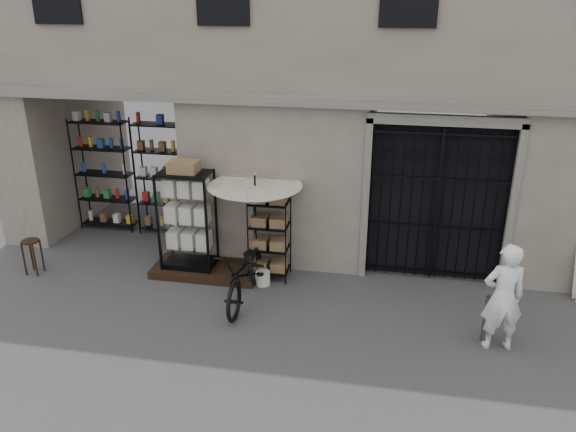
% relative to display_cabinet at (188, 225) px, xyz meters
% --- Properties ---
extents(ground, '(80.00, 80.00, 0.00)m').
position_rel_display_cabinet_xyz_m(ground, '(2.71, -1.53, -0.98)').
color(ground, black).
rests_on(ground, ground).
extents(main_building, '(14.00, 4.00, 9.00)m').
position_rel_display_cabinet_xyz_m(main_building, '(2.71, 2.47, 3.52)').
color(main_building, gray).
rests_on(main_building, ground).
extents(shop_recess, '(3.00, 1.70, 3.00)m').
position_rel_display_cabinet_xyz_m(shop_recess, '(-1.79, 1.27, 0.52)').
color(shop_recess, black).
rests_on(shop_recess, ground).
extents(shop_shelving, '(2.70, 0.50, 2.50)m').
position_rel_display_cabinet_xyz_m(shop_shelving, '(-1.84, 1.77, 0.27)').
color(shop_shelving, black).
rests_on(shop_shelving, ground).
extents(iron_gate, '(2.50, 0.21, 3.00)m').
position_rel_display_cabinet_xyz_m(iron_gate, '(4.46, 0.75, 0.52)').
color(iron_gate, black).
rests_on(iron_gate, ground).
extents(step_platform, '(2.00, 0.90, 0.15)m').
position_rel_display_cabinet_xyz_m(step_platform, '(0.31, 0.02, -0.90)').
color(step_platform, black).
rests_on(step_platform, ground).
extents(display_cabinet, '(1.05, 0.81, 2.00)m').
position_rel_display_cabinet_xyz_m(display_cabinet, '(0.00, 0.00, 0.00)').
color(display_cabinet, black).
rests_on(display_cabinet, step_platform).
extents(wire_rack, '(0.82, 0.71, 1.58)m').
position_rel_display_cabinet_xyz_m(wire_rack, '(1.52, 0.12, -0.20)').
color(wire_rack, black).
rests_on(wire_rack, ground).
extents(market_umbrella, '(1.66, 1.69, 2.40)m').
position_rel_display_cabinet_xyz_m(market_umbrella, '(1.28, 0.06, 0.75)').
color(market_umbrella, black).
rests_on(market_umbrella, ground).
extents(white_bucket, '(0.29, 0.29, 0.26)m').
position_rel_display_cabinet_xyz_m(white_bucket, '(1.45, -0.21, -0.85)').
color(white_bucket, silver).
rests_on(white_bucket, ground).
extents(bicycle, '(0.72, 1.06, 2.00)m').
position_rel_display_cabinet_xyz_m(bicycle, '(1.31, -0.81, -0.98)').
color(bicycle, black).
rests_on(bicycle, ground).
extents(wooden_stool, '(0.36, 0.36, 0.68)m').
position_rel_display_cabinet_xyz_m(wooden_stool, '(-2.90, -0.57, -0.62)').
color(wooden_stool, black).
rests_on(wooden_stool, ground).
extents(steel_bollard, '(0.15, 0.15, 0.75)m').
position_rel_display_cabinet_xyz_m(steel_bollard, '(5.21, -1.30, -0.60)').
color(steel_bollard, '#595B60').
rests_on(steel_bollard, ground).
extents(shopkeeper, '(0.95, 1.79, 0.41)m').
position_rel_display_cabinet_xyz_m(shopkeeper, '(5.35, -1.45, -0.98)').
color(shopkeeper, white).
rests_on(shopkeeper, ground).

